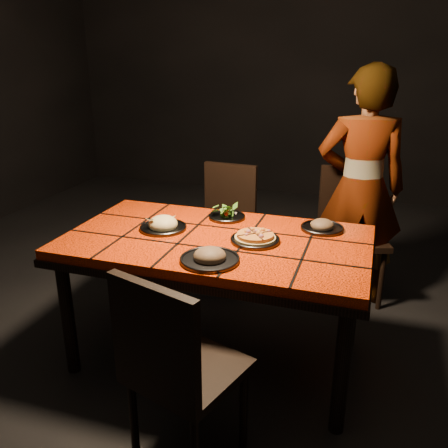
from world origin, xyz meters
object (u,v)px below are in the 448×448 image
(chair_near, at_px, (174,364))
(plate_pasta, at_px, (163,225))
(diner, at_px, (360,189))
(plate_pizza, at_px, (255,238))
(chair_far_right, at_px, (351,224))
(dining_table, at_px, (216,251))
(chair_far_left, at_px, (225,217))

(chair_near, bearing_deg, plate_pasta, -45.45)
(plate_pasta, bearing_deg, diner, 43.69)
(plate_pizza, xyz_separation_m, plate_pasta, (-0.53, 0.02, 0.00))
(chair_far_right, distance_m, plate_pasta, 1.43)
(chair_near, xyz_separation_m, diner, (0.59, 1.78, 0.29))
(diner, bearing_deg, dining_table, 44.96)
(diner, relative_size, plate_pasta, 6.24)
(dining_table, height_order, chair_far_right, chair_far_right)
(dining_table, distance_m, chair_far_right, 1.24)
(chair_far_left, xyz_separation_m, diner, (0.95, 0.03, 0.29))
(chair_near, height_order, chair_far_left, chair_near)
(chair_far_right, bearing_deg, chair_near, -125.49)
(chair_near, xyz_separation_m, chair_far_left, (-0.35, 1.75, -0.01))
(chair_near, bearing_deg, dining_table, -65.61)
(dining_table, xyz_separation_m, chair_far_left, (-0.26, 0.95, -0.15))
(chair_far_right, distance_m, plate_pizza, 1.15)
(dining_table, bearing_deg, chair_far_right, 58.65)
(chair_far_right, bearing_deg, chair_far_left, 167.27)
(chair_far_left, bearing_deg, plate_pasta, -89.98)
(plate_pasta, bearing_deg, dining_table, -4.39)
(chair_near, relative_size, plate_pizza, 3.02)
(chair_far_left, height_order, plate_pasta, chair_far_left)
(plate_pizza, bearing_deg, chair_near, -98.26)
(chair_far_right, height_order, diner, diner)
(chair_far_left, bearing_deg, chair_near, -74.68)
(dining_table, height_order, chair_far_left, chair_far_left)
(chair_far_left, bearing_deg, chair_far_right, 10.13)
(chair_near, height_order, plate_pasta, chair_near)
(chair_far_right, bearing_deg, dining_table, -140.35)
(dining_table, xyz_separation_m, plate_pasta, (-0.32, 0.02, 0.10))
(chair_far_left, height_order, diner, diner)
(chair_far_left, distance_m, plate_pasta, 0.97)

